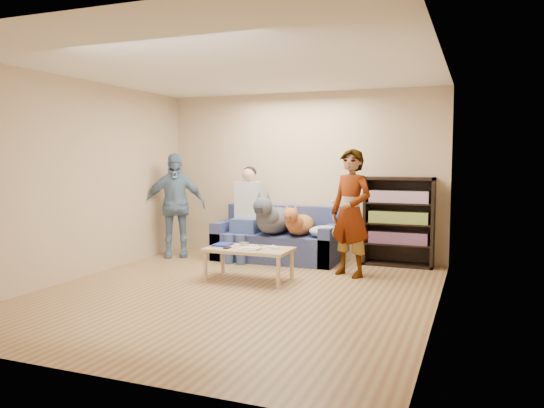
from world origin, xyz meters
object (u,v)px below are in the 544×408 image
at_px(notebook_blue, 223,245).
at_px(coffee_table, 249,252).
at_px(sofa, 278,242).
at_px(bookshelf, 399,220).
at_px(dog_tan, 299,223).
at_px(camera_silver, 244,244).
at_px(person_seated, 246,210).
at_px(person_standing_left, 174,205).
at_px(person_standing_right, 351,213).
at_px(dog_gray, 273,218).

distance_m(notebook_blue, coffee_table, 0.41).
xyz_separation_m(sofa, bookshelf, (1.80, 0.23, 0.40)).
distance_m(notebook_blue, dog_tan, 1.38).
relative_size(sofa, bookshelf, 1.46).
height_order(camera_silver, person_seated, person_seated).
height_order(person_standing_left, bookshelf, person_standing_left).
distance_m(person_standing_left, coffee_table, 2.12).
distance_m(camera_silver, bookshelf, 2.37).
bearing_deg(person_seated, coffee_table, -64.59).
bearing_deg(notebook_blue, person_standing_right, 23.29).
height_order(dog_gray, dog_tan, dog_gray).
xyz_separation_m(person_standing_left, dog_gray, (1.62, 0.15, -0.16)).
distance_m(sofa, person_seated, 0.70).
distance_m(sofa, dog_gray, 0.43).
relative_size(person_seated, dog_gray, 1.15).
relative_size(sofa, coffee_table, 1.73).
bearing_deg(bookshelf, person_standing_left, -170.48).
relative_size(notebook_blue, bookshelf, 0.20).
bearing_deg(person_standing_right, bookshelf, 87.14).
distance_m(dog_tan, coffee_table, 1.30).
bearing_deg(person_standing_left, notebook_blue, -67.33).
height_order(person_standing_left, coffee_table, person_standing_left).
distance_m(person_standing_right, coffee_table, 1.45).
distance_m(notebook_blue, person_seated, 1.31).
height_order(sofa, dog_gray, dog_gray).
bearing_deg(person_standing_right, notebook_blue, -131.36).
height_order(person_standing_right, person_standing_left, person_standing_right).
bearing_deg(dog_gray, dog_tan, 2.93).
relative_size(person_standing_right, person_standing_left, 1.03).
distance_m(person_standing_right, camera_silver, 1.47).
bearing_deg(notebook_blue, camera_silver, 14.04).
bearing_deg(person_seated, person_standing_right, -17.85).
distance_m(person_seated, dog_gray, 0.49).
bearing_deg(camera_silver, bookshelf, 40.74).
distance_m(camera_silver, coffee_table, 0.18).
height_order(person_seated, bookshelf, person_seated).
bearing_deg(sofa, person_seated, -165.22).
bearing_deg(camera_silver, person_seated, 112.86).
distance_m(person_standing_left, person_seated, 1.18).
height_order(dog_gray, bookshelf, bookshelf).
relative_size(dog_tan, bookshelf, 0.87).
distance_m(person_standing_left, camera_silver, 1.95).
bearing_deg(dog_gray, person_seated, 171.99).
height_order(sofa, coffee_table, sofa).
distance_m(dog_gray, coffee_table, 1.27).
xyz_separation_m(camera_silver, coffee_table, (0.12, -0.12, -0.07)).
height_order(camera_silver, dog_tan, dog_tan).
bearing_deg(dog_gray, coffee_table, -83.18).
bearing_deg(person_seated, dog_tan, -2.95).
height_order(person_standing_right, dog_tan, person_standing_right).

